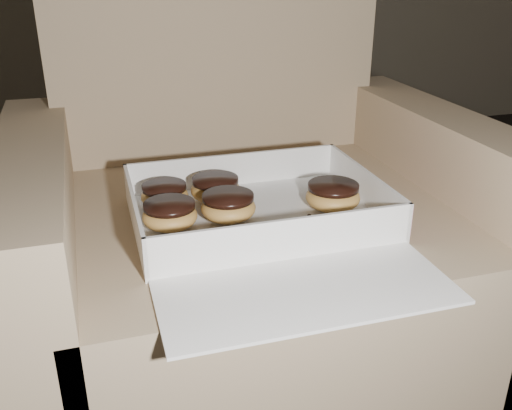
{
  "coord_description": "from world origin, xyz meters",
  "views": [
    {
      "loc": [
        -0.83,
        -0.31,
        0.82
      ],
      "look_at": [
        -0.57,
        0.53,
        0.44
      ],
      "focal_mm": 40.0,
      "sensor_mm": 36.0,
      "label": 1
    }
  ],
  "objects": [
    {
      "name": "donut_a",
      "position": [
        -0.72,
        0.53,
        0.44
      ],
      "size": [
        0.09,
        0.09,
        0.04
      ],
      "color": "gold",
      "rests_on": "bakery_box"
    },
    {
      "name": "donut_e",
      "position": [
        -0.62,
        0.61,
        0.44
      ],
      "size": [
        0.09,
        0.09,
        0.04
      ],
      "color": "gold",
      "rests_on": "bakery_box"
    },
    {
      "name": "donut_d",
      "position": [
        -0.62,
        0.53,
        0.44
      ],
      "size": [
        0.09,
        0.09,
        0.05
      ],
      "color": "gold",
      "rests_on": "bakery_box"
    },
    {
      "name": "donut_c",
      "position": [
        -0.72,
        0.62,
        0.44
      ],
      "size": [
        0.08,
        0.08,
        0.04
      ],
      "color": "gold",
      "rests_on": "bakery_box"
    },
    {
      "name": "donut_b",
      "position": [
        -0.44,
        0.52,
        0.44
      ],
      "size": [
        0.09,
        0.09,
        0.05
      ],
      "color": "gold",
      "rests_on": "bakery_box"
    },
    {
      "name": "crumb_b",
      "position": [
        -0.44,
        0.42,
        0.42
      ],
      "size": [
        0.01,
        0.01,
        0.0
      ],
      "primitive_type": "ellipsoid",
      "color": "black",
      "rests_on": "bakery_box"
    },
    {
      "name": "armchair",
      "position": [
        -0.55,
        0.66,
        0.29
      ],
      "size": [
        0.87,
        0.74,
        0.91
      ],
      "color": "tan",
      "rests_on": "floor"
    },
    {
      "name": "bakery_box",
      "position": [
        -0.57,
        0.49,
        0.42
      ],
      "size": [
        0.41,
        0.48,
        0.07
      ],
      "rotation": [
        0.0,
        0.0,
        -0.01
      ],
      "color": "white",
      "rests_on": "armchair"
    },
    {
      "name": "crumb_a",
      "position": [
        -0.49,
        0.5,
        0.42
      ],
      "size": [
        0.01,
        0.01,
        0.0
      ],
      "primitive_type": "ellipsoid",
      "color": "black",
      "rests_on": "bakery_box"
    },
    {
      "name": "crumb_c",
      "position": [
        -0.59,
        0.49,
        0.42
      ],
      "size": [
        0.01,
        0.01,
        0.0
      ],
      "primitive_type": "ellipsoid",
      "color": "black",
      "rests_on": "bakery_box"
    }
  ]
}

